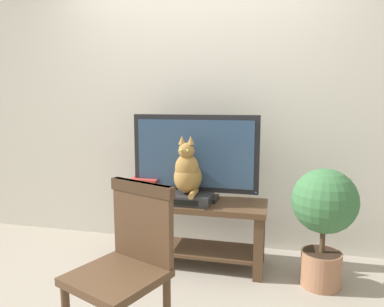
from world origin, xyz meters
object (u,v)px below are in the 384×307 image
(book_stack, at_px, (145,187))
(potted_plant, at_px, (324,214))
(tv, at_px, (195,156))
(media_box, at_px, (188,198))
(wooden_chair, at_px, (128,259))
(cat, at_px, (187,172))
(tv_stand, at_px, (193,221))

(book_stack, height_order, potted_plant, potted_plant)
(tv, xyz_separation_m, media_box, (-0.03, -0.11, -0.32))
(potted_plant, bearing_deg, wooden_chair, -136.88)
(media_box, height_order, cat, cat)
(cat, bearing_deg, tv_stand, 62.05)
(potted_plant, bearing_deg, book_stack, 172.10)
(tv_stand, bearing_deg, media_box, -125.24)
(cat, height_order, book_stack, cat)
(tv_stand, bearing_deg, potted_plant, -8.20)
(wooden_chair, distance_m, potted_plant, 1.42)
(media_box, relative_size, book_stack, 1.42)
(tv, distance_m, wooden_chair, 1.22)
(book_stack, relative_size, potted_plant, 0.31)
(book_stack, bearing_deg, tv_stand, -7.20)
(wooden_chair, bearing_deg, book_stack, 106.62)
(book_stack, bearing_deg, media_box, -14.67)
(wooden_chair, distance_m, book_stack, 1.21)
(cat, xyz_separation_m, potted_plant, (0.99, -0.08, -0.23))
(tv, xyz_separation_m, wooden_chair, (-0.08, -1.17, -0.34))
(tv_stand, xyz_separation_m, tv, (0.00, 0.06, 0.52))
(tv_stand, relative_size, cat, 2.53)
(wooden_chair, bearing_deg, tv_stand, 86.07)
(media_box, distance_m, book_stack, 0.40)
(tv_stand, xyz_separation_m, media_box, (-0.03, -0.05, 0.20))
(tv_stand, relative_size, potted_plant, 1.35)
(tv, distance_m, book_stack, 0.51)
(media_box, distance_m, cat, 0.21)
(tv_stand, bearing_deg, cat, -117.95)
(wooden_chair, bearing_deg, tv, 86.26)
(potted_plant, bearing_deg, tv, 168.47)
(media_box, bearing_deg, wooden_chair, -92.27)
(wooden_chair, bearing_deg, media_box, 87.73)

